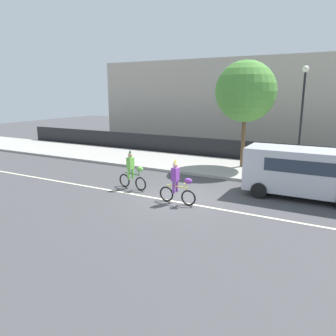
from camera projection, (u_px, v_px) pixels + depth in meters
The scene contains 10 objects.
ground_plane at pixel (180, 198), 14.54m from camera, with size 80.00×80.00×0.00m, color #424244.
road_centre_line at pixel (174, 201), 14.11m from camera, with size 36.00×0.14×0.01m, color beige.
sidewalk_curb at pixel (226, 168), 20.10m from camera, with size 60.00×5.00×0.15m, color #9E9B93.
fence_line at pixel (240, 151), 22.45m from camera, with size 40.00×0.08×1.40m, color black.
building_backdrop at pixel (259, 103), 29.56m from camera, with size 28.00×8.00×7.37m, color #B2A899.
parade_cyclist_lime at pixel (132, 172), 15.78m from camera, with size 1.71×0.52×1.92m.
parade_cyclist_purple at pixel (178, 184), 13.65m from camera, with size 1.72×0.50×1.92m.
parked_van_silver at pixel (306, 170), 14.33m from camera, with size 5.00×2.22×2.18m.
street_lamp_post at pixel (303, 104), 18.21m from camera, with size 0.36×0.36×5.86m.
street_tree_near_lamp at pixel (246, 92), 19.11m from camera, with size 3.57×3.57×6.29m.
Camera 1 is at (6.13, -12.45, 4.58)m, focal length 35.00 mm.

